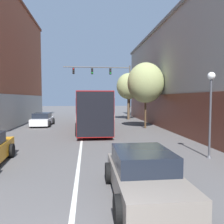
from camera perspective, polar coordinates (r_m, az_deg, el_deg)
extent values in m
cube|color=silver|center=(18.01, -7.68, -5.47)|extent=(0.14, 42.71, 0.01)
cube|color=#9E998E|center=(22.73, -24.26, 0.17)|extent=(0.24, 25.30, 3.20)
cube|color=#9E998E|center=(23.33, 21.80, 8.82)|extent=(7.68, 28.49, 10.12)
cube|color=brown|center=(21.73, 12.76, 0.25)|extent=(0.24, 27.92, 3.20)
cube|color=slate|center=(24.30, 22.09, 20.42)|extent=(7.98, 28.78, 0.30)
cube|color=maroon|center=(19.77, -4.78, 0.54)|extent=(2.64, 10.93, 3.12)
cube|color=black|center=(19.75, -4.79, 2.17)|extent=(2.68, 10.72, 1.00)
cube|color=beige|center=(19.79, -4.78, -0.18)|extent=(2.67, 10.82, 0.31)
cube|color=black|center=(14.35, -4.36, -0.61)|extent=(2.46, 0.09, 2.99)
cylinder|color=black|center=(23.25, -8.10, -2.20)|extent=(0.31, 1.00, 1.00)
cylinder|color=black|center=(23.30, -1.76, -2.15)|extent=(0.31, 1.00, 1.00)
cylinder|color=black|center=(16.55, -9.00, -4.55)|extent=(0.31, 1.00, 1.00)
cylinder|color=black|center=(16.61, -0.07, -4.48)|extent=(0.31, 1.00, 1.00)
cube|color=slate|center=(6.55, 8.41, -17.31)|extent=(1.75, 3.95, 0.62)
cube|color=black|center=(6.59, 7.93, -11.95)|extent=(1.60, 2.06, 0.52)
cylinder|color=black|center=(7.59, -0.85, -15.58)|extent=(0.22, 0.68, 0.68)
cylinder|color=black|center=(7.95, 12.57, -14.76)|extent=(0.22, 0.68, 0.68)
cylinder|color=black|center=(5.36, 1.83, -24.14)|extent=(0.22, 0.68, 0.68)
cylinder|color=black|center=(5.86, 20.88, -21.84)|extent=(0.22, 0.68, 0.68)
cylinder|color=black|center=(11.65, -24.83, -9.13)|extent=(0.27, 0.68, 0.66)
cube|color=silver|center=(23.69, -17.67, -2.24)|extent=(1.73, 4.15, 0.64)
cube|color=black|center=(23.43, -17.80, -0.86)|extent=(1.59, 2.16, 0.53)
cylinder|color=black|center=(25.14, -19.11, -2.34)|extent=(0.22, 0.64, 0.64)
cylinder|color=black|center=(24.81, -15.07, -2.34)|extent=(0.22, 0.64, 0.64)
cylinder|color=black|center=(22.65, -20.50, -3.00)|extent=(0.22, 0.64, 0.64)
cylinder|color=black|center=(22.29, -16.03, -3.02)|extent=(0.22, 0.64, 0.64)
cylinder|color=#514C47|center=(29.72, 4.65, 5.09)|extent=(0.18, 0.18, 7.23)
cylinder|color=#514C47|center=(29.46, -3.91, 11.58)|extent=(8.80, 0.12, 0.12)
cube|color=black|center=(29.53, -0.44, 10.55)|extent=(0.28, 0.24, 0.80)
sphere|color=black|center=(29.41, -0.40, 11.06)|extent=(0.18, 0.18, 0.18)
sphere|color=black|center=(29.38, -0.40, 10.58)|extent=(0.18, 0.18, 0.18)
sphere|color=green|center=(29.35, -0.40, 10.10)|extent=(0.18, 0.18, 0.18)
cube|color=black|center=(29.37, -5.22, 10.57)|extent=(0.28, 0.24, 0.80)
sphere|color=black|center=(29.25, -5.21, 11.09)|extent=(0.18, 0.18, 0.18)
sphere|color=black|center=(29.22, -5.21, 10.61)|extent=(0.18, 0.18, 0.18)
sphere|color=green|center=(29.19, -5.21, 10.12)|extent=(0.18, 0.18, 0.18)
cube|color=black|center=(29.41, -10.02, 10.52)|extent=(0.28, 0.24, 0.80)
sphere|color=red|center=(29.29, -10.04, 11.04)|extent=(0.18, 0.18, 0.18)
sphere|color=black|center=(29.26, -10.04, 10.56)|extent=(0.18, 0.18, 0.18)
sphere|color=black|center=(29.23, -10.03, 10.08)|extent=(0.18, 0.18, 0.18)
cone|color=#47474C|center=(11.56, 24.03, -10.39)|extent=(0.26, 0.26, 0.20)
cylinder|color=#47474C|center=(11.27, 24.26, -1.59)|extent=(0.10, 0.10, 3.75)
sphere|color=white|center=(11.28, 24.52, 8.58)|extent=(0.36, 0.36, 0.36)
cylinder|color=#4C3823|center=(20.88, 8.70, -0.33)|extent=(0.18, 0.18, 2.83)
ellipsoid|color=#99A366|center=(20.88, 8.77, 7.55)|extent=(3.43, 3.08, 3.77)
cylinder|color=brown|center=(29.18, 4.29, 1.07)|extent=(0.28, 0.28, 3.11)
ellipsoid|color=#99A366|center=(29.19, 4.32, 6.74)|extent=(3.13, 2.82, 3.45)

